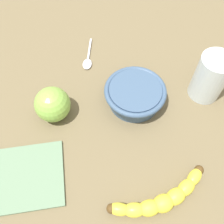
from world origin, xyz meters
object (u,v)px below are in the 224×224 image
smoothie_glass (210,78)px  green_apple_fruit (53,104)px  ceramic_bowl (135,94)px  banana (161,199)px  teaspoon (88,62)px

smoothie_glass → green_apple_fruit: 35.72cm
ceramic_bowl → green_apple_fruit: (-16.17, -9.13, 1.06)cm
banana → ceramic_bowl: ceramic_bowl is taller
ceramic_bowl → smoothie_glass: bearing=27.8°
smoothie_glass → teaspoon: size_ratio=1.02×
ceramic_bowl → green_apple_fruit: size_ratio=1.79×
banana → green_apple_fruit: green_apple_fruit is taller
smoothie_glass → teaspoon: (-30.12, -0.25, -5.15)cm
banana → smoothie_glass: (4.10, 28.44, 3.87)cm
ceramic_bowl → banana: bearing=-61.6°
green_apple_fruit → teaspoon: bearing=85.9°
smoothie_glass → teaspoon: bearing=-179.5°
banana → teaspoon: 38.39cm
smoothie_glass → teaspoon: smoothie_glass is taller
banana → ceramic_bowl: 23.28cm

